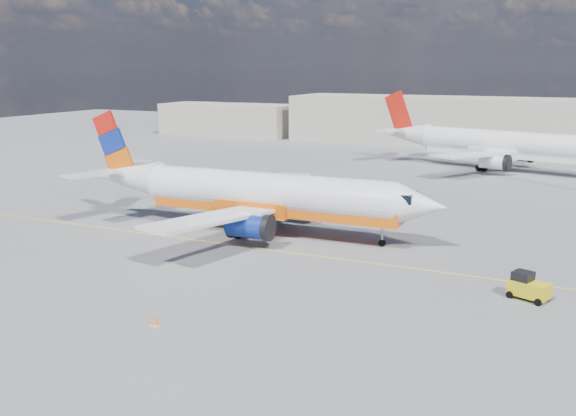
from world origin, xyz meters
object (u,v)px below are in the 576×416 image
at_px(main_jet, 257,194).
at_px(traffic_cone, 155,320).
at_px(second_jet, 497,145).
at_px(gse_tug, 528,287).

bearing_deg(main_jet, traffic_cone, -79.42).
distance_m(second_jet, gse_tug, 49.46).
bearing_deg(traffic_cone, gse_tug, 35.25).
bearing_deg(gse_tug, second_jet, 120.55).
distance_m(main_jet, gse_tug, 22.68).
xyz_separation_m(main_jet, second_jet, (13.46, 41.70, 0.10)).
bearing_deg(traffic_cone, main_jet, 101.67).
bearing_deg(second_jet, gse_tug, -66.69).
relative_size(main_jet, traffic_cone, 53.76).
bearing_deg(main_jet, second_jet, 71.02).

